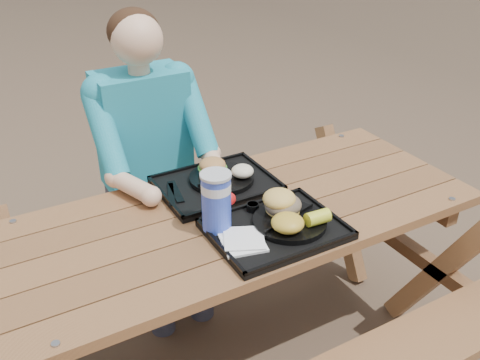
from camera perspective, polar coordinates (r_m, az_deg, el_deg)
ground at (r=2.48m, az=-0.00°, el=-18.07°), size 60.00×60.00×0.00m
picnic_table at (r=2.22m, az=-0.00°, el=-11.47°), size 1.80×1.49×0.75m
tray_near at (r=1.87m, az=3.80°, el=-5.35°), size 0.45×0.35×0.02m
tray_far at (r=2.14m, az=-2.55°, el=-0.58°), size 0.45×0.35×0.02m
plate_near at (r=1.88m, az=5.31°, el=-4.44°), size 0.26×0.26×0.02m
plate_far at (r=2.15m, az=-1.97°, el=0.20°), size 0.26×0.26×0.02m
napkin_stack at (r=1.78m, az=0.30°, el=-6.59°), size 0.17×0.17×0.02m
soda_cup at (r=1.81m, az=-2.54°, el=-2.43°), size 0.10×0.10×0.20m
condiment_bbq at (r=1.95m, az=1.37°, el=-2.90°), size 0.05×0.05×0.03m
condiment_mustard at (r=1.98m, az=3.46°, el=-2.37°), size 0.04×0.04×0.03m
sandwich at (r=1.89m, az=4.66°, el=-1.66°), size 0.13×0.13×0.13m
mac_cheese at (r=1.81m, az=5.11°, el=-4.57°), size 0.11×0.11×0.06m
corn_cob at (r=1.85m, az=8.29°, el=-3.98°), size 0.09×0.09×0.05m
cutlery_far at (r=2.08m, az=-6.88°, el=-1.24°), size 0.06×0.17×0.01m
burger at (r=2.14m, az=-2.97°, el=1.93°), size 0.11×0.11×0.10m
baked_beans at (r=2.07m, az=-2.36°, el=-0.08°), size 0.09×0.09×0.04m
potato_salad at (r=2.12m, az=0.27°, el=0.96°), size 0.09×0.09×0.05m
diner at (r=2.48m, az=-9.67°, el=0.38°), size 0.48×0.84×1.28m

